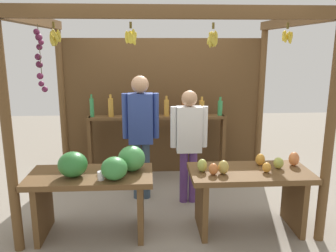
# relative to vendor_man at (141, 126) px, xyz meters

# --- Properties ---
(ground_plane) EXTENTS (12.00, 12.00, 0.00)m
(ground_plane) POSITION_rel_vendor_man_xyz_m (0.34, -0.08, -1.01)
(ground_plane) COLOR gray
(ground_plane) RESTS_ON ground
(market_stall) EXTENTS (3.29, 2.27, 2.40)m
(market_stall) POSITION_rel_vendor_man_xyz_m (0.33, 0.41, 0.40)
(market_stall) COLOR brown
(market_stall) RESTS_ON ground
(fruit_counter_left) EXTENTS (1.33, 0.68, 0.98)m
(fruit_counter_left) POSITION_rel_vendor_man_xyz_m (-0.46, -0.92, -0.37)
(fruit_counter_left) COLOR brown
(fruit_counter_left) RESTS_ON ground
(fruit_counter_right) EXTENTS (1.33, 0.64, 0.86)m
(fruit_counter_right) POSITION_rel_vendor_man_xyz_m (1.21, -0.89, -0.47)
(fruit_counter_right) COLOR brown
(fruit_counter_right) RESTS_ON ground
(bottle_shelf_unit) EXTENTS (2.11, 0.22, 1.36)m
(bottle_shelf_unit) POSITION_rel_vendor_man_xyz_m (0.24, 0.73, -0.19)
(bottle_shelf_unit) COLOR brown
(bottle_shelf_unit) RESTS_ON ground
(vendor_man) EXTENTS (0.48, 0.23, 1.68)m
(vendor_man) POSITION_rel_vendor_man_xyz_m (0.00, 0.00, 0.00)
(vendor_man) COLOR #36495D
(vendor_man) RESTS_ON ground
(vendor_woman) EXTENTS (0.48, 0.20, 1.50)m
(vendor_woman) POSITION_rel_vendor_man_xyz_m (0.62, -0.15, -0.12)
(vendor_woman) COLOR #583476
(vendor_woman) RESTS_ON ground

